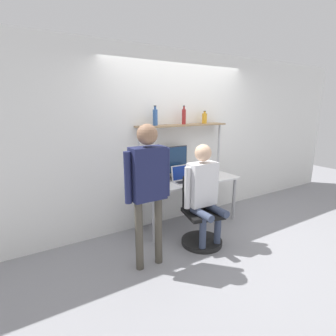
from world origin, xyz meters
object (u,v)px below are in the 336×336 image
(cell_phone, at_px, (194,179))
(person_seated, at_px, (204,187))
(monitor, at_px, (174,162))
(bottle_amber, at_px, (204,118))
(laptop, at_px, (182,177))
(person_standing, at_px, (148,179))
(office_chair, at_px, (201,223))
(bottle_red, at_px, (184,116))
(bottle_blue, at_px, (155,117))

(cell_phone, height_order, person_seated, person_seated)
(monitor, xyz_separation_m, bottle_amber, (0.60, 0.02, 0.65))
(laptop, relative_size, person_standing, 0.19)
(person_seated, bearing_deg, cell_phone, 63.72)
(cell_phone, xyz_separation_m, bottle_amber, (0.34, 0.21, 0.92))
(laptop, relative_size, office_chair, 0.34)
(cell_phone, bearing_deg, bottle_red, 108.08)
(monitor, height_order, person_standing, person_standing)
(bottle_blue, bearing_deg, bottle_amber, -0.00)
(person_seated, distance_m, bottle_red, 1.22)
(person_standing, xyz_separation_m, bottle_amber, (1.48, 0.87, 0.60))
(cell_phone, bearing_deg, laptop, 178.31)
(monitor, xyz_separation_m, laptop, (0.04, -0.18, -0.21))
(person_seated, height_order, bottle_blue, bottle_blue)
(office_chair, relative_size, bottle_amber, 4.64)
(laptop, bearing_deg, cell_phone, -1.69)
(monitor, xyz_separation_m, cell_phone, (0.26, -0.19, -0.27))
(person_standing, bearing_deg, laptop, 35.93)
(bottle_red, bearing_deg, cell_phone, -71.92)
(monitor, xyz_separation_m, person_seated, (-0.04, -0.78, -0.20))
(office_chair, bearing_deg, bottle_amber, 50.61)
(cell_phone, distance_m, bottle_amber, 1.00)
(bottle_red, height_order, bottle_amber, bottle_red)
(laptop, relative_size, cell_phone, 2.11)
(laptop, height_order, bottle_amber, bottle_amber)
(laptop, xyz_separation_m, person_standing, (-0.92, -0.67, 0.27))
(person_standing, height_order, bottle_amber, bottle_amber)
(monitor, distance_m, office_chair, 1.04)
(bottle_red, distance_m, bottle_amber, 0.41)
(laptop, xyz_separation_m, bottle_amber, (0.56, 0.20, 0.86))
(person_seated, xyz_separation_m, bottle_amber, (0.63, 0.81, 0.85))
(cell_phone, distance_m, person_standing, 1.36)
(monitor, bearing_deg, bottle_amber, 2.05)
(laptop, xyz_separation_m, bottle_blue, (-0.35, 0.20, 0.90))
(monitor, bearing_deg, bottle_red, 6.38)
(laptop, height_order, cell_phone, laptop)
(bottle_amber, bearing_deg, laptop, -160.23)
(office_chair, distance_m, person_standing, 1.17)
(cell_phone, xyz_separation_m, bottle_blue, (-0.57, 0.21, 0.96))
(office_chair, bearing_deg, monitor, 88.01)
(monitor, height_order, cell_phone, monitor)
(person_seated, xyz_separation_m, bottle_red, (0.23, 0.81, 0.89))
(bottle_amber, bearing_deg, monitor, -177.95)
(laptop, height_order, bottle_blue, bottle_blue)
(laptop, height_order, person_seated, person_seated)
(laptop, xyz_separation_m, person_seated, (-0.07, -0.60, 0.01))
(laptop, bearing_deg, person_seated, -96.72)
(monitor, bearing_deg, bottle_blue, 176.06)
(bottle_blue, distance_m, bottle_amber, 0.91)
(bottle_blue, bearing_deg, laptop, -30.25)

